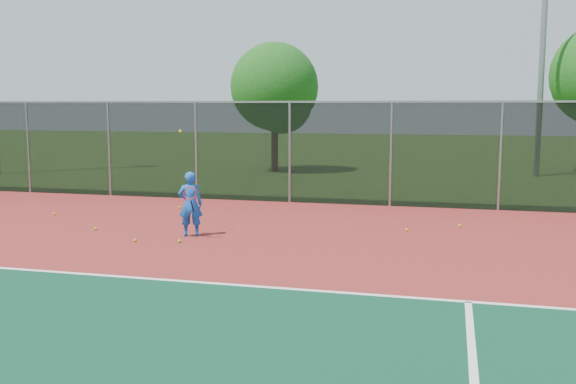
% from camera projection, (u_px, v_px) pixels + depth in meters
% --- Properties ---
extents(ground, '(120.00, 120.00, 0.00)m').
position_uv_depth(ground, '(287.00, 371.00, 7.09)').
color(ground, '#2B5217').
rests_on(ground, ground).
extents(court_apron, '(30.00, 20.00, 0.02)m').
position_uv_depth(court_apron, '(322.00, 313.00, 9.01)').
color(court_apron, maroon).
rests_on(court_apron, ground).
extents(fence_back, '(30.00, 0.06, 3.03)m').
position_uv_depth(fence_back, '(391.00, 153.00, 18.40)').
color(fence_back, black).
rests_on(fence_back, court_apron).
extents(tennis_player, '(0.61, 0.66, 2.36)m').
position_uv_depth(tennis_player, '(190.00, 204.00, 14.21)').
color(tennis_player, blue).
rests_on(tennis_player, court_apron).
extents(practice_ball_0, '(0.07, 0.07, 0.07)m').
position_uv_depth(practice_ball_0, '(135.00, 240.00, 13.68)').
color(practice_ball_0, '#AACC17').
rests_on(practice_ball_0, court_apron).
extents(practice_ball_2, '(0.07, 0.07, 0.07)m').
position_uv_depth(practice_ball_2, '(180.00, 207.00, 18.14)').
color(practice_ball_2, '#AACC17').
rests_on(practice_ball_2, court_apron).
extents(practice_ball_3, '(0.07, 0.07, 0.07)m').
position_uv_depth(practice_ball_3, '(95.00, 229.00, 14.97)').
color(practice_ball_3, '#AACC17').
rests_on(practice_ball_3, court_apron).
extents(practice_ball_4, '(0.07, 0.07, 0.07)m').
position_uv_depth(practice_ball_4, '(54.00, 214.00, 17.03)').
color(practice_ball_4, '#AACC17').
rests_on(practice_ball_4, court_apron).
extents(practice_ball_6, '(0.07, 0.07, 0.07)m').
position_uv_depth(practice_ball_6, '(179.00, 241.00, 13.61)').
color(practice_ball_6, '#AACC17').
rests_on(practice_ball_6, court_apron).
extents(practice_ball_7, '(0.07, 0.07, 0.07)m').
position_uv_depth(practice_ball_7, '(407.00, 230.00, 14.85)').
color(practice_ball_7, '#AACC17').
rests_on(practice_ball_7, court_apron).
extents(practice_ball_8, '(0.07, 0.07, 0.07)m').
position_uv_depth(practice_ball_8, '(460.00, 226.00, 15.37)').
color(practice_ball_8, '#AACC17').
rests_on(practice_ball_8, court_apron).
extents(floodlight_n, '(0.90, 0.40, 12.41)m').
position_uv_depth(floodlight_n, '(545.00, 3.00, 25.71)').
color(floodlight_n, gray).
rests_on(floodlight_n, ground).
extents(tree_back_left, '(3.86, 3.86, 5.67)m').
position_uv_depth(tree_back_left, '(276.00, 91.00, 27.95)').
color(tree_back_left, '#3D2216').
rests_on(tree_back_left, ground).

